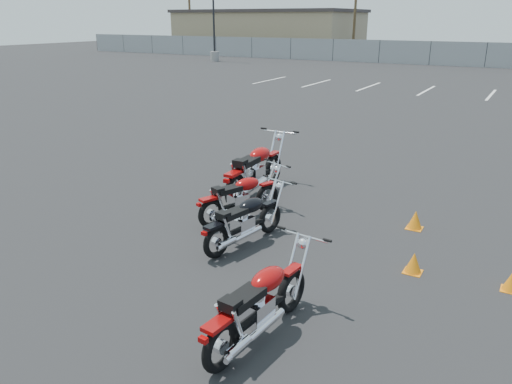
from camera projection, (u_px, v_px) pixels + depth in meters
The scene contains 14 objects.
ground at pixel (228, 237), 8.33m from camera, with size 120.00×120.00×0.00m, color black.
motorcycle_front_red at pixel (255, 170), 10.16m from camera, with size 0.92×2.38×1.16m.
motorcycle_second_black at pixel (245, 221), 7.93m from camera, with size 0.77×1.84×0.90m.
motorcycle_third_red at pixel (240, 197), 8.95m from camera, with size 1.03×1.83×0.91m.
motorcycle_rear_red at pixel (260, 304), 5.56m from camera, with size 0.77×1.99×0.97m.
training_cone_near at pixel (414, 263), 7.13m from camera, with size 0.25×0.25×0.30m.
training_cone_far at pixel (512, 281), 6.66m from camera, with size 0.23×0.23×0.28m.
training_cone_extra at pixel (415, 220), 8.62m from camera, with size 0.27×0.27×0.32m.
light_pole_west at pixel (214, 33), 41.64m from camera, with size 0.80×0.70×9.15m.
chainlink_fence at pixel (486, 55), 36.69m from camera, with size 80.06×0.06×1.80m.
tan_building_west at pixel (269, 31), 52.35m from camera, with size 18.40×10.40×4.30m.
utility_pole_a at pixel (189, 6), 52.82m from camera, with size 1.80×0.24×9.00m.
utility_pole_b at pixel (356, 4), 45.18m from camera, with size 1.80×0.24×9.00m.
parking_line_stripes at pixel (397, 89), 25.88m from camera, with size 15.12×4.00×0.01m.
Camera 1 is at (4.20, -6.37, 3.46)m, focal length 35.00 mm.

